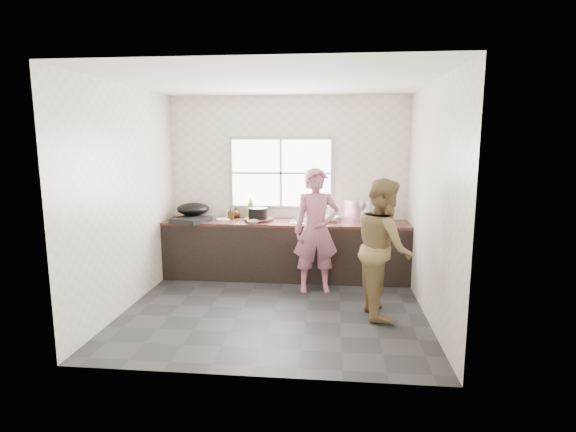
# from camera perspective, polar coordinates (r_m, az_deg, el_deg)

# --- Properties ---
(floor) EXTENTS (3.60, 3.20, 0.01)m
(floor) POSITION_cam_1_polar(r_m,az_deg,el_deg) (5.63, -1.72, -11.75)
(floor) COLOR #252527
(floor) RESTS_ON ground
(ceiling) EXTENTS (3.60, 3.20, 0.01)m
(ceiling) POSITION_cam_1_polar(r_m,az_deg,el_deg) (5.28, -1.87, 16.78)
(ceiling) COLOR silver
(ceiling) RESTS_ON wall_back
(wall_back) EXTENTS (3.60, 0.01, 2.70)m
(wall_back) POSITION_cam_1_polar(r_m,az_deg,el_deg) (6.87, -0.03, 3.81)
(wall_back) COLOR beige
(wall_back) RESTS_ON ground
(wall_left) EXTENTS (0.01, 3.20, 2.70)m
(wall_left) POSITION_cam_1_polar(r_m,az_deg,el_deg) (5.81, -19.75, 2.17)
(wall_left) COLOR beige
(wall_left) RESTS_ON ground
(wall_right) EXTENTS (0.01, 3.20, 2.70)m
(wall_right) POSITION_cam_1_polar(r_m,az_deg,el_deg) (5.36, 17.73, 1.70)
(wall_right) COLOR beige
(wall_right) RESTS_ON ground
(wall_front) EXTENTS (3.60, 0.01, 2.70)m
(wall_front) POSITION_cam_1_polar(r_m,az_deg,el_deg) (3.72, -5.04, -1.21)
(wall_front) COLOR beige
(wall_front) RESTS_ON ground
(cabinet) EXTENTS (3.60, 0.62, 0.82)m
(cabinet) POSITION_cam_1_polar(r_m,az_deg,el_deg) (6.72, -0.30, -4.46)
(cabinet) COLOR black
(cabinet) RESTS_ON floor
(countertop) EXTENTS (3.60, 0.64, 0.04)m
(countertop) POSITION_cam_1_polar(r_m,az_deg,el_deg) (6.63, -0.30, -0.85)
(countertop) COLOR #3A1D17
(countertop) RESTS_ON cabinet
(sink) EXTENTS (0.55, 0.45, 0.02)m
(sink) POSITION_cam_1_polar(r_m,az_deg,el_deg) (6.60, 2.72, -0.69)
(sink) COLOR silver
(sink) RESTS_ON countertop
(faucet) EXTENTS (0.02, 0.02, 0.30)m
(faucet) POSITION_cam_1_polar(r_m,az_deg,el_deg) (6.77, 2.82, 0.81)
(faucet) COLOR silver
(faucet) RESTS_ON countertop
(window_frame) EXTENTS (1.60, 0.05, 1.10)m
(window_frame) POSITION_cam_1_polar(r_m,az_deg,el_deg) (6.85, -0.88, 5.47)
(window_frame) COLOR #9EA0A5
(window_frame) RESTS_ON wall_back
(window_glazing) EXTENTS (1.50, 0.01, 1.00)m
(window_glazing) POSITION_cam_1_polar(r_m,az_deg,el_deg) (6.82, -0.90, 5.45)
(window_glazing) COLOR white
(window_glazing) RESTS_ON window_frame
(woman) EXTENTS (0.63, 0.47, 1.57)m
(woman) POSITION_cam_1_polar(r_m,az_deg,el_deg) (6.07, 3.60, -2.38)
(woman) COLOR #A96575
(woman) RESTS_ON floor
(person_side) EXTENTS (0.72, 0.87, 1.62)m
(person_side) POSITION_cam_1_polar(r_m,az_deg,el_deg) (5.36, 12.03, -3.92)
(person_side) COLOR olive
(person_side) RESTS_ON floor
(cutting_board) EXTENTS (0.47, 0.47, 0.04)m
(cutting_board) POSITION_cam_1_polar(r_m,az_deg,el_deg) (6.67, -3.74, -0.45)
(cutting_board) COLOR black
(cutting_board) RESTS_ON countertop
(cleaver) EXTENTS (0.20, 0.17, 0.01)m
(cleaver) POSITION_cam_1_polar(r_m,az_deg,el_deg) (6.72, -2.34, -0.18)
(cleaver) COLOR #B2B4B9
(cleaver) RESTS_ON cutting_board
(bowl_mince) EXTENTS (0.19, 0.19, 0.05)m
(bowl_mince) POSITION_cam_1_polar(r_m,az_deg,el_deg) (6.48, -4.37, -0.73)
(bowl_mince) COLOR silver
(bowl_mince) RESTS_ON countertop
(bowl_crabs) EXTENTS (0.26, 0.26, 0.06)m
(bowl_crabs) POSITION_cam_1_polar(r_m,az_deg,el_deg) (6.65, 5.36, -0.42)
(bowl_crabs) COLOR white
(bowl_crabs) RESTS_ON countertop
(bowl_held) EXTENTS (0.20, 0.20, 0.06)m
(bowl_held) POSITION_cam_1_polar(r_m,az_deg,el_deg) (6.57, 2.30, -0.52)
(bowl_held) COLOR silver
(bowl_held) RESTS_ON countertop
(black_pot) EXTENTS (0.29, 0.29, 0.20)m
(black_pot) POSITION_cam_1_polar(r_m,az_deg,el_deg) (6.61, -3.83, 0.16)
(black_pot) COLOR black
(black_pot) RESTS_ON countertop
(plate_food) EXTENTS (0.25, 0.25, 0.02)m
(plate_food) POSITION_cam_1_polar(r_m,az_deg,el_deg) (6.83, -8.25, -0.40)
(plate_food) COLOR white
(plate_food) RESTS_ON countertop
(bottle_green) EXTENTS (0.16, 0.16, 0.34)m
(bottle_green) POSITION_cam_1_polar(r_m,az_deg,el_deg) (6.91, -4.75, 1.13)
(bottle_green) COLOR #489932
(bottle_green) RESTS_ON countertop
(bottle_brown_tall) EXTENTS (0.08, 0.08, 0.17)m
(bottle_brown_tall) POSITION_cam_1_polar(r_m,az_deg,el_deg) (6.85, -7.26, 0.30)
(bottle_brown_tall) COLOR #3E260F
(bottle_brown_tall) RESTS_ON countertop
(bottle_brown_short) EXTENTS (0.13, 0.13, 0.15)m
(bottle_brown_short) POSITION_cam_1_polar(r_m,az_deg,el_deg) (6.97, -6.61, 0.38)
(bottle_brown_short) COLOR #3F200F
(bottle_brown_short) RESTS_ON countertop
(glass_jar) EXTENTS (0.10, 0.10, 0.11)m
(glass_jar) POSITION_cam_1_polar(r_m,az_deg,el_deg) (7.00, -7.78, 0.25)
(glass_jar) COLOR #B9BCBF
(glass_jar) RESTS_ON countertop
(burner) EXTENTS (0.59, 0.59, 0.07)m
(burner) POSITION_cam_1_polar(r_m,az_deg,el_deg) (6.71, -12.24, -0.48)
(burner) COLOR black
(burner) RESTS_ON countertop
(wok) EXTENTS (0.55, 0.55, 0.18)m
(wok) POSITION_cam_1_polar(r_m,az_deg,el_deg) (6.97, -11.96, 0.89)
(wok) COLOR black
(wok) RESTS_ON burner
(dish_rack) EXTENTS (0.51, 0.44, 0.32)m
(dish_rack) POSITION_cam_1_polar(r_m,az_deg,el_deg) (6.69, 8.93, 0.70)
(dish_rack) COLOR silver
(dish_rack) RESTS_ON countertop
(pot_lid_left) EXTENTS (0.30, 0.30, 0.01)m
(pot_lid_left) POSITION_cam_1_polar(r_m,az_deg,el_deg) (6.75, -13.20, -0.70)
(pot_lid_left) COLOR silver
(pot_lid_left) RESTS_ON countertop
(pot_lid_right) EXTENTS (0.31, 0.31, 0.01)m
(pot_lid_right) POSITION_cam_1_polar(r_m,az_deg,el_deg) (7.08, -9.85, -0.11)
(pot_lid_right) COLOR silver
(pot_lid_right) RESTS_ON countertop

